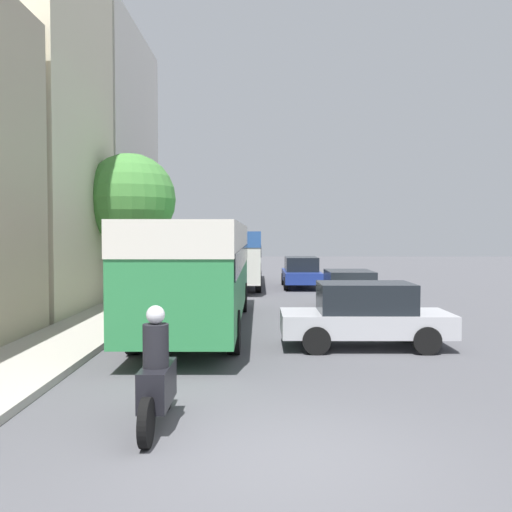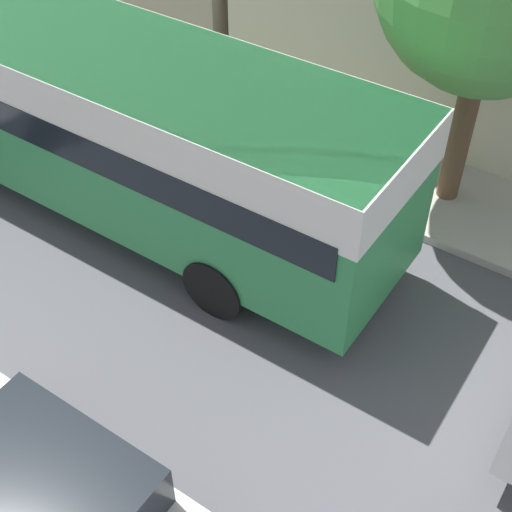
{
  "view_description": "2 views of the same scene",
  "coord_description": "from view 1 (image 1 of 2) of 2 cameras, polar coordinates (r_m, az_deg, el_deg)",
  "views": [
    {
      "loc": [
        -0.34,
        -6.75,
        2.73
      ],
      "look_at": [
        -0.49,
        18.21,
        1.73
      ],
      "focal_mm": 40.0,
      "sensor_mm": 36.0,
      "label": 1
    },
    {
      "loc": [
        4.64,
        17.37,
        7.9
      ],
      "look_at": [
        -0.46,
        13.93,
        2.01
      ],
      "focal_mm": 50.0,
      "sensor_mm": 36.0,
      "label": 2
    }
  ],
  "objects": [
    {
      "name": "ground_plane",
      "position": [
        7.29,
        3.15,
        -19.69
      ],
      "size": [
        120.0,
        120.0,
        0.0
      ],
      "primitive_type": "plane",
      "color": "#515156"
    },
    {
      "name": "building_far_terrace",
      "position": [
        29.68,
        -16.73,
        9.13
      ],
      "size": [
        5.5,
        9.72,
        12.62
      ],
      "color": "silver",
      "rests_on": "ground_plane"
    },
    {
      "name": "bus_lead",
      "position": [
        16.32,
        -5.64,
        -0.46
      ],
      "size": [
        2.53,
        11.26,
        2.99
      ],
      "color": "#2D8447",
      "rests_on": "ground_plane"
    },
    {
      "name": "bus_following",
      "position": [
        29.52,
        -2.04,
        0.57
      ],
      "size": [
        2.64,
        11.0,
        2.81
      ],
      "color": "silver",
      "rests_on": "ground_plane"
    },
    {
      "name": "motorcycle_behind_lead",
      "position": [
        8.28,
        -9.89,
        -12.02
      ],
      "size": [
        0.39,
        2.24,
        1.73
      ],
      "color": "black",
      "rests_on": "ground_plane"
    },
    {
      "name": "car_crossing",
      "position": [
        28.66,
        4.54,
        -1.58
      ],
      "size": [
        1.86,
        4.48,
        1.54
      ],
      "rotation": [
        0.0,
        0.0,
        3.14
      ],
      "color": "navy",
      "rests_on": "ground_plane"
    },
    {
      "name": "car_far_curb",
      "position": [
        20.61,
        9.3,
        -3.29
      ],
      "size": [
        1.88,
        3.99,
        1.4
      ],
      "color": "silver",
      "rests_on": "ground_plane"
    },
    {
      "name": "car_distant",
      "position": [
        13.87,
        10.86,
        -5.75
      ],
      "size": [
        4.0,
        1.79,
        1.55
      ],
      "rotation": [
        0.0,
        0.0,
        -1.57
      ],
      "color": "#B7B7BC",
      "rests_on": "ground_plane"
    },
    {
      "name": "pedestrian_near_curb",
      "position": [
        37.83,
        -6.71,
        -0.36
      ],
      "size": [
        0.35,
        0.35,
        1.63
      ],
      "color": "#232838",
      "rests_on": "sidewalk"
    },
    {
      "name": "street_tree",
      "position": [
        22.05,
        -12.48,
        5.53
      ],
      "size": [
        3.43,
        3.43,
        5.58
      ],
      "color": "brown",
      "rests_on": "sidewalk"
    }
  ]
}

